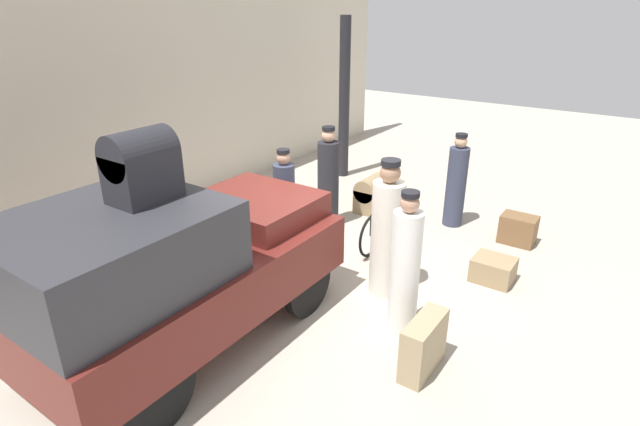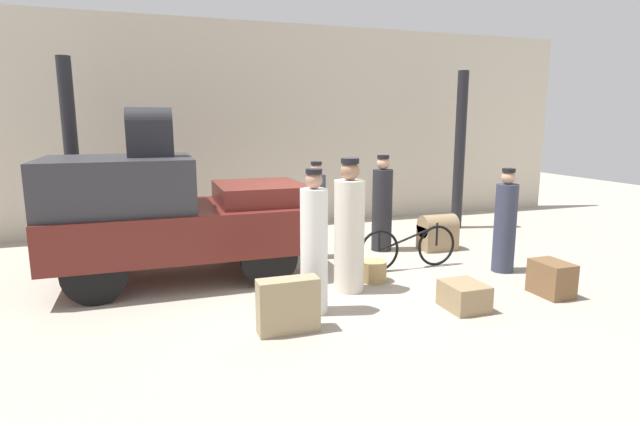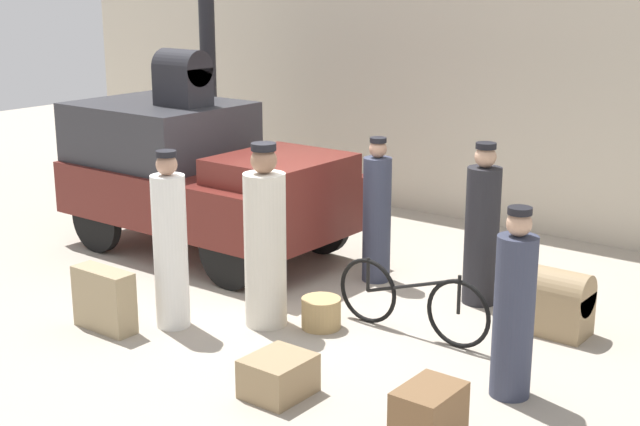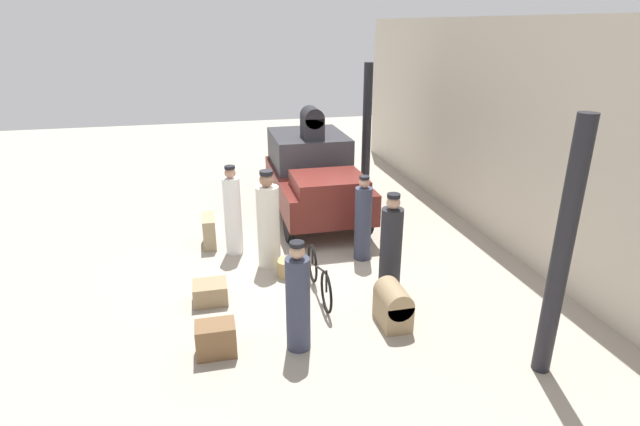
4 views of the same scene
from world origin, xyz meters
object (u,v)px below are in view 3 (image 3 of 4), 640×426
trunk_wicker_pale (556,301)px  suitcase_black_upright (104,300)px  truck (196,173)px  wicker_basket (321,313)px  bicycle (412,301)px  porter_carrying_trunk (377,215)px  porter_with_bicycle (514,311)px  trunk_large_brown (429,416)px  porter_standing_middle (170,247)px  conductor_in_dark_uniform (265,244)px  porter_lifting_near_truck (482,231)px  trunk_umber_medium (278,376)px  trunk_on_truck_roof (182,77)px

trunk_wicker_pale → suitcase_black_upright: 4.51m
truck → wicker_basket: size_ratio=9.35×
bicycle → trunk_wicker_pale: size_ratio=2.60×
porter_carrying_trunk → suitcase_black_upright: (-1.31, -2.92, -0.47)m
bicycle → porter_with_bicycle: bearing=-24.1°
truck → trunk_large_brown: truck is taller
truck → trunk_wicker_pale: size_ratio=5.62×
trunk_wicker_pale → suitcase_black_upright: size_ratio=0.95×
porter_standing_middle → conductor_in_dark_uniform: size_ratio=0.96×
suitcase_black_upright → conductor_in_dark_uniform: bearing=42.7°
bicycle → trunk_wicker_pale: 1.44m
porter_standing_middle → wicker_basket: bearing=35.6°
suitcase_black_upright → truck: bearing=115.4°
bicycle → suitcase_black_upright: bearing=-144.8°
bicycle → porter_standing_middle: 2.46m
conductor_in_dark_uniform → porter_lifting_near_truck: bearing=53.0°
porter_carrying_trunk → bicycle: bearing=-43.7°
wicker_basket → trunk_large_brown: bearing=-33.3°
wicker_basket → porter_standing_middle: size_ratio=0.22×
conductor_in_dark_uniform → trunk_wicker_pale: (2.44, 1.58, -0.52)m
trunk_large_brown → truck: bearing=153.3°
porter_standing_middle → trunk_wicker_pale: size_ratio=2.72×
porter_lifting_near_truck → trunk_umber_medium: porter_lifting_near_truck is taller
conductor_in_dark_uniform → suitcase_black_upright: 1.71m
truck → trunk_on_truck_roof: bearing=-180.0°
porter_with_bicycle → trunk_wicker_pale: (-0.26, 1.52, -0.42)m
trunk_wicker_pale → porter_standing_middle: bearing=-145.2°
bicycle → trunk_on_truck_roof: (-3.89, 0.73, 1.88)m
bicycle → porter_with_bicycle: 1.56m
porter_standing_middle → trunk_umber_medium: porter_standing_middle is taller
bicycle → conductor_in_dark_uniform: conductor_in_dark_uniform is taller
bicycle → trunk_large_brown: size_ratio=3.14×
truck → porter_with_bicycle: 5.26m
conductor_in_dark_uniform → truck: bearing=149.5°
trunk_large_brown → bicycle: bearing=125.5°
trunk_wicker_pale → trunk_on_truck_roof: trunk_on_truck_roof is taller
truck → porter_standing_middle: (1.66, -2.02, -0.18)m
porter_lifting_near_truck → trunk_umber_medium: bearing=-95.6°
trunk_wicker_pale → bicycle: bearing=-140.9°
wicker_basket → suitcase_black_upright: 2.19m
truck → trunk_umber_medium: bearing=-35.9°
conductor_in_dark_uniform → bicycle: bearing=27.0°
wicker_basket → porter_lifting_near_truck: (0.92, 1.63, 0.66)m
truck → bicycle: 3.83m
porter_carrying_trunk → trunk_large_brown: bearing=-49.8°
porter_lifting_near_truck → bicycle: bearing=-95.0°
bicycle → wicker_basket: (-0.81, -0.41, -0.20)m
bicycle → porter_with_bicycle: (1.37, -0.61, 0.41)m
porter_standing_middle → porter_lifting_near_truck: size_ratio=1.03×
trunk_large_brown → trunk_umber_medium: trunk_large_brown is taller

